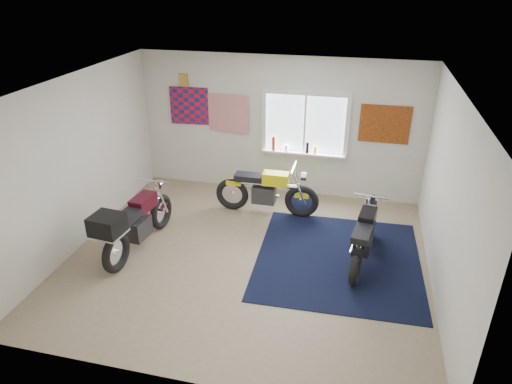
% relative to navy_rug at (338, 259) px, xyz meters
% --- Properties ---
extents(ground, '(5.50, 5.50, 0.00)m').
position_rel_navy_rug_xyz_m(ground, '(-1.40, -0.27, -0.01)').
color(ground, '#9E896B').
rests_on(ground, ground).
extents(room_shell, '(5.50, 5.50, 5.50)m').
position_rel_navy_rug_xyz_m(room_shell, '(-1.40, -0.27, 1.63)').
color(room_shell, white).
rests_on(room_shell, ground).
extents(navy_rug, '(2.58, 2.68, 0.01)m').
position_rel_navy_rug_xyz_m(navy_rug, '(0.00, 0.00, 0.00)').
color(navy_rug, black).
rests_on(navy_rug, ground).
extents(window_assembly, '(1.66, 0.17, 1.26)m').
position_rel_navy_rug_xyz_m(window_assembly, '(-0.90, 2.20, 1.36)').
color(window_assembly, white).
rests_on(window_assembly, room_shell).
extents(oil_bottles, '(0.87, 0.07, 0.28)m').
position_rel_navy_rug_xyz_m(oil_bottles, '(-1.16, 2.13, 1.01)').
color(oil_bottles, maroon).
rests_on(oil_bottles, window_assembly).
extents(flag_display, '(1.60, 0.10, 1.17)m').
position_rel_navy_rug_xyz_m(flag_display, '(-3.30, 2.21, 2.14)').
color(flag_display, red).
rests_on(flag_display, room_shell).
extents(triumph_poster, '(0.90, 0.03, 0.70)m').
position_rel_navy_rug_xyz_m(triumph_poster, '(0.55, 2.21, 1.54)').
color(triumph_poster, '#A54C14').
rests_on(triumph_poster, room_shell).
extents(yellow_triumph, '(1.93, 0.58, 0.97)m').
position_rel_navy_rug_xyz_m(yellow_triumph, '(-1.43, 1.23, 0.42)').
color(yellow_triumph, black).
rests_on(yellow_triumph, ground).
extents(black_chrome_bike, '(0.55, 1.79, 0.92)m').
position_rel_navy_rug_xyz_m(black_chrome_bike, '(0.35, 0.05, 0.40)').
color(black_chrome_bike, black).
rests_on(black_chrome_bike, navy_rug).
extents(maroon_tourer, '(0.65, 1.96, 1.00)m').
position_rel_navy_rug_xyz_m(maroon_tourer, '(-3.16, -0.54, 0.51)').
color(maroon_tourer, black).
rests_on(maroon_tourer, ground).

